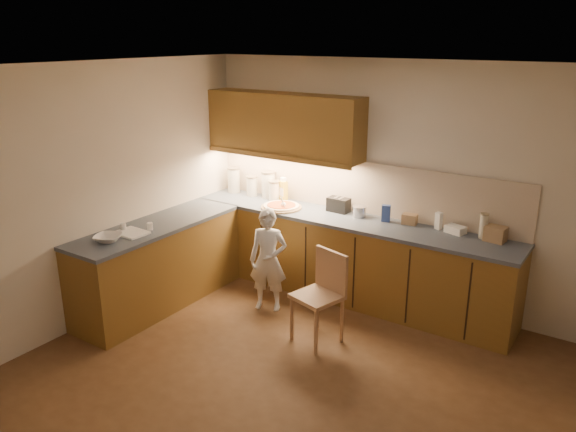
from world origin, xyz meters
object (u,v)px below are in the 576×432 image
(wooden_chair, at_px, (323,290))
(oil_jug, at_px, (283,190))
(toaster, at_px, (339,205))
(pizza_on_board, at_px, (281,206))
(child, at_px, (268,260))

(wooden_chair, relative_size, oil_jug, 3.02)
(wooden_chair, distance_m, toaster, 1.31)
(pizza_on_board, bearing_deg, toaster, 22.51)
(pizza_on_board, height_order, child, child)
(pizza_on_board, relative_size, wooden_chair, 0.53)
(wooden_chair, height_order, oil_jug, oil_jug)
(child, height_order, toaster, child)
(child, xyz_separation_m, toaster, (0.34, 0.89, 0.44))
(wooden_chair, xyz_separation_m, toaster, (-0.46, 1.13, 0.48))
(pizza_on_board, height_order, oil_jug, oil_jug)
(pizza_on_board, distance_m, toaster, 0.66)
(oil_jug, distance_m, toaster, 0.75)
(toaster, bearing_deg, child, -109.10)
(pizza_on_board, bearing_deg, child, -67.33)
(pizza_on_board, xyz_separation_m, wooden_chair, (1.07, -0.88, -0.43))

